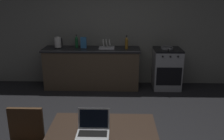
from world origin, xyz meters
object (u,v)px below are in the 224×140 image
object	(u,v)px
stove_oven	(167,68)
cereal_box	(84,43)
dish_rack	(107,46)
bottle_b	(77,41)
bottle	(127,43)
frying_pan	(167,48)
laptop	(93,130)
electric_kettle	(58,43)

from	to	relation	value
stove_oven	cereal_box	bearing A→B (deg)	179.31
dish_rack	bottle_b	size ratio (longest dim) A/B	1.18
stove_oven	bottle_b	size ratio (longest dim) A/B	3.15
dish_rack	stove_oven	bearing A→B (deg)	-0.10
bottle	frying_pan	bearing A→B (deg)	1.43
frying_pan	dish_rack	xyz separation A→B (m)	(-1.33, 0.03, 0.02)
cereal_box	laptop	bearing A→B (deg)	-80.51
stove_oven	dish_rack	xyz separation A→B (m)	(-1.36, 0.00, 0.50)
bottle	dish_rack	size ratio (longest dim) A/B	0.87
electric_kettle	dish_rack	size ratio (longest dim) A/B	0.75
stove_oven	frying_pan	bearing A→B (deg)	-134.93
dish_rack	bottle_b	xyz separation A→B (m)	(-0.68, 0.08, 0.09)
laptop	bottle_b	world-z (taller)	bottle_b
bottle	electric_kettle	bearing A→B (deg)	178.12
stove_oven	bottle_b	world-z (taller)	bottle_b
cereal_box	bottle_b	bearing A→B (deg)	160.04
electric_kettle	bottle_b	distance (m)	0.41
bottle	bottle_b	size ratio (longest dim) A/B	1.02
bottle	cereal_box	distance (m)	0.96
electric_kettle	cereal_box	xyz separation A→B (m)	(0.57, 0.02, 0.00)
bottle_b	bottle	bearing A→B (deg)	-6.62
laptop	frying_pan	bearing A→B (deg)	63.14
stove_oven	laptop	size ratio (longest dim) A/B	2.84
stove_oven	cereal_box	xyz separation A→B (m)	(-1.88, 0.02, 0.58)
laptop	dish_rack	xyz separation A→B (m)	(-0.02, 3.23, 0.17)
stove_oven	laptop	distance (m)	3.51
stove_oven	bottle	distance (m)	1.10
bottle	cereal_box	world-z (taller)	bottle
stove_oven	dish_rack	world-z (taller)	dish_rack
bottle	cereal_box	size ratio (longest dim) A/B	1.21
stove_oven	electric_kettle	size ratio (longest dim) A/B	3.59
bottle	bottle_b	distance (m)	1.13
laptop	electric_kettle	world-z (taller)	electric_kettle
cereal_box	bottle_b	world-z (taller)	bottle_b
electric_kettle	cereal_box	size ratio (longest dim) A/B	1.03
frying_pan	dish_rack	bearing A→B (deg)	178.81
electric_kettle	bottle	world-z (taller)	bottle
electric_kettle	cereal_box	bearing A→B (deg)	2.01
cereal_box	electric_kettle	bearing A→B (deg)	-177.99
bottle	bottle_b	xyz separation A→B (m)	(-1.12, 0.13, -0.00)
stove_oven	bottle	bearing A→B (deg)	-177.05
laptop	bottle_b	distance (m)	3.40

